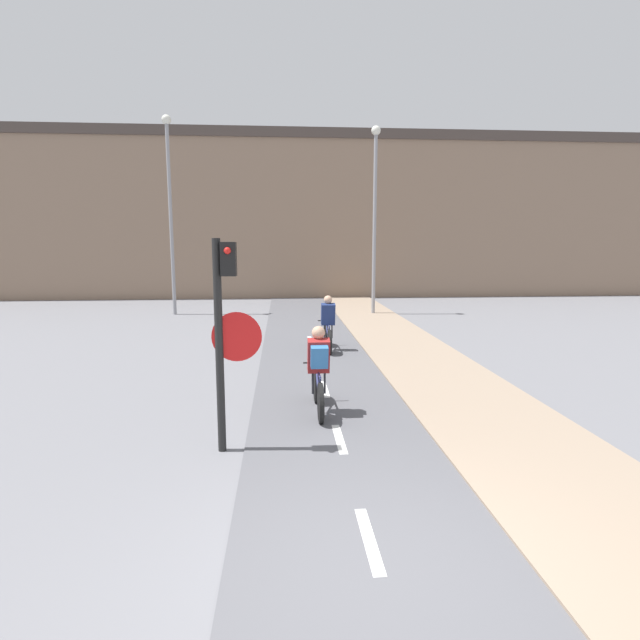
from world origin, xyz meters
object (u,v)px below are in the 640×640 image
(cyclist_near, at_px, (318,372))
(street_lamp_far, at_px, (170,197))
(cyclist_far, at_px, (328,326))
(street_lamp_sidewalk, at_px, (375,202))
(traffic_light_pole, at_px, (225,321))

(cyclist_near, bearing_deg, street_lamp_far, 111.87)
(cyclist_far, bearing_deg, cyclist_near, -97.09)
(street_lamp_far, xyz_separation_m, street_lamp_sidewalk, (7.97, -0.53, -0.20))
(traffic_light_pole, bearing_deg, cyclist_far, 72.85)
(cyclist_near, bearing_deg, street_lamp_sidewalk, 75.29)
(street_lamp_sidewalk, bearing_deg, cyclist_near, -104.71)
(cyclist_far, bearing_deg, traffic_light_pole, -107.15)
(street_lamp_far, relative_size, cyclist_far, 4.59)
(cyclist_near, bearing_deg, cyclist_far, 82.91)
(street_lamp_far, bearing_deg, street_lamp_sidewalk, -3.78)
(traffic_light_pole, bearing_deg, street_lamp_far, 104.60)
(traffic_light_pole, bearing_deg, cyclist_near, 46.80)
(traffic_light_pole, xyz_separation_m, street_lamp_sidewalk, (4.41, 13.11, 2.61))
(cyclist_near, height_order, cyclist_far, cyclist_near)
(traffic_light_pole, relative_size, street_lamp_sidewalk, 0.40)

